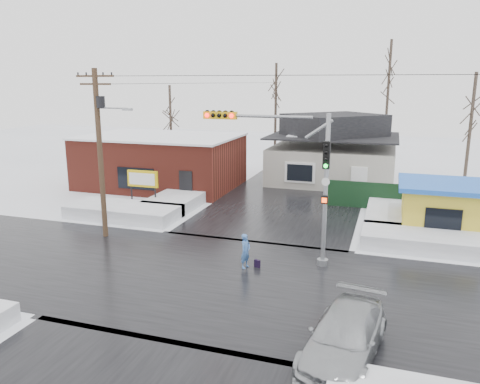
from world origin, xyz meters
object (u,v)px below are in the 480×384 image
(marquee_sign, at_px, (143,180))
(car, at_px, (345,337))
(traffic_signal, at_px, (292,168))
(utility_pole, at_px, (101,144))
(pedestrian, at_px, (246,251))
(kiosk, at_px, (440,207))

(marquee_sign, bearing_deg, car, -43.11)
(traffic_signal, height_order, marquee_sign, traffic_signal)
(utility_pole, xyz_separation_m, pedestrian, (8.62, -1.89, -4.31))
(pedestrian, relative_size, car, 0.32)
(marquee_sign, height_order, kiosk, kiosk)
(car, bearing_deg, marquee_sign, 144.91)
(pedestrian, bearing_deg, car, -122.91)
(marquee_sign, relative_size, pedestrian, 1.59)
(traffic_signal, relative_size, utility_pole, 0.78)
(pedestrian, bearing_deg, marquee_sign, 67.45)
(pedestrian, bearing_deg, kiosk, -29.82)
(kiosk, height_order, car, kiosk)
(utility_pole, xyz_separation_m, marquee_sign, (-1.07, 5.99, -3.19))
(utility_pole, distance_m, pedestrian, 9.82)
(marquee_sign, distance_m, kiosk, 18.51)
(pedestrian, height_order, car, pedestrian)
(marquee_sign, height_order, pedestrian, marquee_sign)
(traffic_signal, height_order, pedestrian, traffic_signal)
(traffic_signal, xyz_separation_m, marquee_sign, (-11.43, 6.53, -2.62))
(traffic_signal, relative_size, car, 1.42)
(utility_pole, relative_size, car, 1.82)
(kiosk, relative_size, pedestrian, 2.87)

